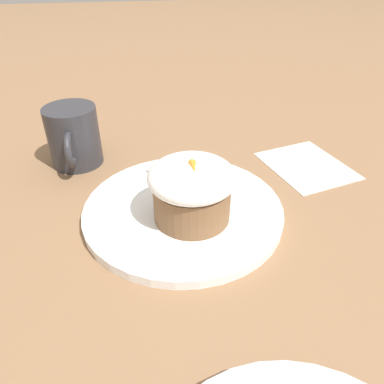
# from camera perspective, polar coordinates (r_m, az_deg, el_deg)

# --- Properties ---
(ground_plane) EXTENTS (4.00, 4.00, 0.00)m
(ground_plane) POSITION_cam_1_polar(r_m,az_deg,el_deg) (0.51, -1.35, -3.33)
(ground_plane) COLOR #846042
(dessert_plate) EXTENTS (0.27, 0.27, 0.01)m
(dessert_plate) POSITION_cam_1_polar(r_m,az_deg,el_deg) (0.51, -1.36, -2.76)
(dessert_plate) COLOR white
(dessert_plate) RESTS_ON ground_plane
(carrot_cake) EXTENTS (0.11, 0.11, 0.08)m
(carrot_cake) POSITION_cam_1_polar(r_m,az_deg,el_deg) (0.46, 0.00, 0.48)
(carrot_cake) COLOR brown
(carrot_cake) RESTS_ON dessert_plate
(spoon) EXTENTS (0.11, 0.06, 0.01)m
(spoon) POSITION_cam_1_polar(r_m,az_deg,el_deg) (0.52, -2.99, -0.19)
(spoon) COLOR #B7B7BC
(spoon) RESTS_ON dessert_plate
(coffee_cup) EXTENTS (0.11, 0.08, 0.10)m
(coffee_cup) POSITION_cam_1_polar(r_m,az_deg,el_deg) (0.63, -17.59, 8.05)
(coffee_cup) COLOR #2D2D33
(coffee_cup) RESTS_ON ground_plane
(paper_napkin) EXTENTS (0.16, 0.15, 0.00)m
(paper_napkin) POSITION_cam_1_polar(r_m,az_deg,el_deg) (0.64, 17.07, 3.90)
(paper_napkin) COLOR white
(paper_napkin) RESTS_ON ground_plane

